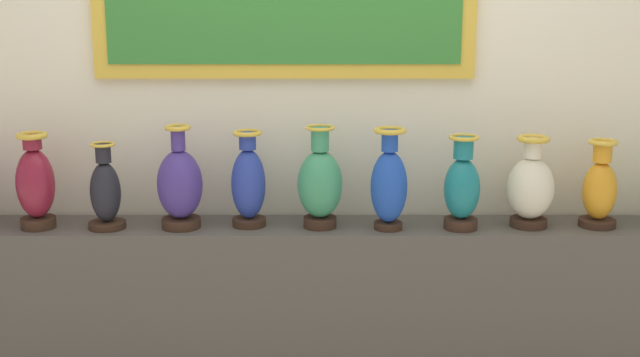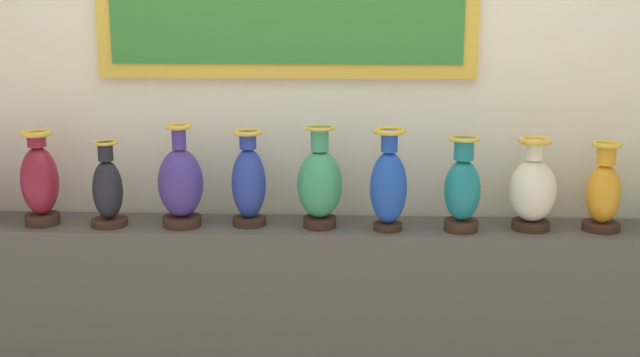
% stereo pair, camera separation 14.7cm
% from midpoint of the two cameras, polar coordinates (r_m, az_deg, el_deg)
% --- Properties ---
extents(display_shelf, '(3.16, 0.31, 0.87)m').
position_cam_midpoint_polar(display_shelf, '(3.47, -1.23, -10.25)').
color(display_shelf, '#4C4742').
rests_on(display_shelf, ground_plane).
extents(back_wall, '(4.64, 0.14, 2.64)m').
position_cam_midpoint_polar(back_wall, '(3.43, -1.32, 5.23)').
color(back_wall, beige).
rests_on(back_wall, ground_plane).
extents(vase_burgundy, '(0.15, 0.15, 0.39)m').
position_cam_midpoint_polar(vase_burgundy, '(3.46, -20.54, -0.38)').
color(vase_burgundy, '#382319').
rests_on(vase_burgundy, display_shelf).
extents(vase_onyx, '(0.15, 0.15, 0.35)m').
position_cam_midpoint_polar(vase_onyx, '(3.37, -16.07, -1.00)').
color(vase_onyx, '#382319').
rests_on(vase_onyx, display_shelf).
extents(vase_indigo, '(0.18, 0.18, 0.42)m').
position_cam_midpoint_polar(vase_indigo, '(3.30, -11.09, -0.51)').
color(vase_indigo, '#382319').
rests_on(vase_indigo, display_shelf).
extents(vase_cobalt, '(0.14, 0.14, 0.39)m').
position_cam_midpoint_polar(vase_cobalt, '(3.29, -6.33, -0.37)').
color(vase_cobalt, '#382319').
rests_on(vase_cobalt, display_shelf).
extents(vase_jade, '(0.18, 0.18, 0.41)m').
position_cam_midpoint_polar(vase_jade, '(3.25, -1.36, -0.39)').
color(vase_jade, '#382319').
rests_on(vase_jade, display_shelf).
extents(vase_sapphire, '(0.15, 0.15, 0.41)m').
position_cam_midpoint_polar(vase_sapphire, '(3.23, 3.58, -0.40)').
color(vase_sapphire, '#382319').
rests_on(vase_sapphire, display_shelf).
extents(vase_teal, '(0.14, 0.14, 0.38)m').
position_cam_midpoint_polar(vase_teal, '(3.27, 8.69, -0.66)').
color(vase_teal, '#382319').
rests_on(vase_teal, display_shelf).
extents(vase_ivory, '(0.19, 0.19, 0.37)m').
position_cam_midpoint_polar(vase_ivory, '(3.35, 13.38, -0.63)').
color(vase_ivory, '#382319').
rests_on(vase_ivory, display_shelf).
extents(vase_amber, '(0.15, 0.15, 0.36)m').
position_cam_midpoint_polar(vase_amber, '(3.43, 17.92, -0.74)').
color(vase_amber, '#382319').
rests_on(vase_amber, display_shelf).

